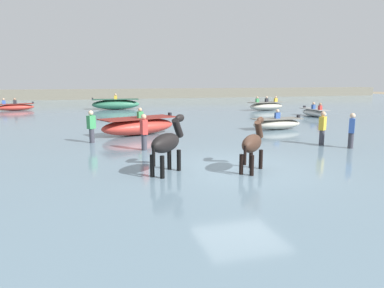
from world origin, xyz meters
name	(u,v)px	position (x,y,z in m)	size (l,w,h in m)	color
ground_plane	(241,178)	(0.00, 0.00, 0.00)	(120.00, 120.00, 0.00)	#84755B
water_surface	(169,129)	(0.00, 10.00, 0.14)	(90.00, 90.00, 0.28)	slate
horse_lead_black	(167,144)	(-2.21, 0.09, 1.11)	(1.39, 1.48, 1.88)	black
horse_trailing_dark_bay	(253,144)	(0.19, -0.34, 1.06)	(1.32, 1.41, 1.79)	#382319
boat_mid_outer	(266,106)	(10.22, 18.31, 0.64)	(3.40, 1.75, 1.18)	#B2AD9E
boat_near_starboard	(139,126)	(-2.00, 7.54, 0.69)	(4.01, 2.73, 1.29)	#BC382D
boat_far_inshore	(314,112)	(11.09, 12.77, 0.56)	(0.99, 2.76, 1.00)	silver
boat_near_port	(15,107)	(-10.19, 23.90, 0.58)	(3.07, 1.62, 1.04)	#BC382D
boat_distant_east	(116,104)	(-1.95, 22.80, 0.73)	(4.12, 1.73, 1.36)	#337556
boat_far_offshore	(277,124)	(5.22, 7.40, 0.58)	(2.79, 1.13, 1.06)	#B2AD9E
person_onlooker_right	(322,130)	(4.69, 2.78, 0.87)	(0.38, 0.35, 1.63)	#383842
person_onlooker_left	(144,135)	(-2.33, 3.62, 0.87)	(0.26, 0.35, 1.63)	#383842
person_spectator_far	(92,129)	(-4.18, 5.76, 0.87)	(0.37, 0.36, 1.63)	#383842
person_wading_mid	(351,133)	(5.31, 1.84, 0.87)	(0.36, 0.37, 1.63)	#383842
far_shoreline	(121,95)	(0.00, 40.59, 0.78)	(80.00, 2.40, 1.57)	#706B5B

